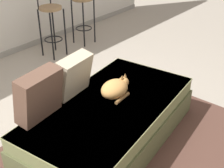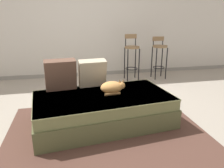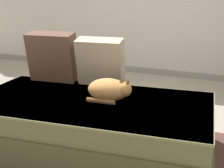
# 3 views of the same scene
# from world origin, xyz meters

# --- Properties ---
(ground_plane) EXTENTS (16.00, 16.00, 0.00)m
(ground_plane) POSITION_xyz_m (0.00, 0.00, 0.00)
(ground_plane) COLOR #A89E8E
(ground_plane) RESTS_ON ground
(area_rug) EXTENTS (2.59, 2.12, 0.01)m
(area_rug) POSITION_xyz_m (0.00, -0.70, 0.00)
(area_rug) COLOR brown
(area_rug) RESTS_ON ground
(couch) EXTENTS (1.99, 1.23, 0.43)m
(couch) POSITION_xyz_m (0.00, -0.40, 0.22)
(couch) COLOR brown
(couch) RESTS_ON ground
(throw_pillow_corner) EXTENTS (0.47, 0.28, 0.46)m
(throw_pillow_corner) POSITION_xyz_m (-0.56, -0.06, 0.66)
(throw_pillow_corner) COLOR brown
(throw_pillow_corner) RESTS_ON couch
(throw_pillow_middle) EXTENTS (0.43, 0.28, 0.43)m
(throw_pillow_middle) POSITION_xyz_m (-0.09, -0.00, 0.64)
(throw_pillow_middle) COLOR beige
(throw_pillow_middle) RESTS_ON couch
(cat) EXTENTS (0.36, 0.27, 0.20)m
(cat) POSITION_xyz_m (0.15, -0.34, 0.51)
(cat) COLOR tan
(cat) RESTS_ON couch
(bar_stool_near_window) EXTENTS (0.34, 0.34, 1.06)m
(bar_stool_near_window) POSITION_xyz_m (1.02, 1.64, 0.63)
(bar_stool_near_window) COLOR black
(bar_stool_near_window) RESTS_ON ground
(bar_stool_by_doorway) EXTENTS (0.34, 0.34, 0.99)m
(bar_stool_by_doorway) POSITION_xyz_m (1.71, 1.63, 0.63)
(bar_stool_by_doorway) COLOR black
(bar_stool_by_doorway) RESTS_ON ground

